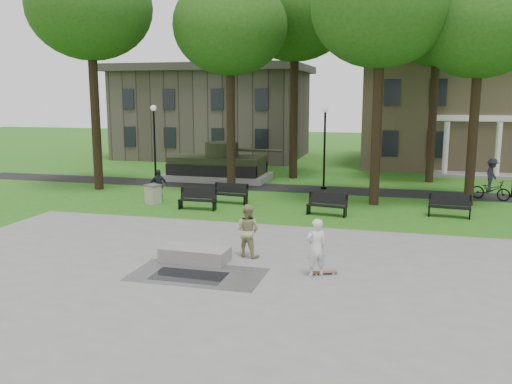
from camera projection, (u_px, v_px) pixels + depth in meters
ground at (264, 245)px, 19.58m from camera, size 120.00×120.00×0.00m
plaza at (220, 293)px, 14.82m from camera, size 22.00×16.00×0.02m
footpath at (314, 189)px, 31.00m from camera, size 44.00×2.60×0.01m
building_right at (474, 108)px, 41.06m from camera, size 17.00×12.00×8.60m
building_left at (214, 115)px, 46.92m from camera, size 15.00×10.00×7.20m
tree_0 at (90, 7)px, 29.37m from camera, size 6.80×6.80×12.97m
tree_1 at (230, 27)px, 29.11m from camera, size 6.20×6.20×11.63m
tree_2 at (381, 8)px, 25.14m from camera, size 6.60×6.60×12.16m
tree_3 at (481, 24)px, 25.10m from camera, size 6.00×6.00×11.19m
tree_4 at (295, 12)px, 33.46m from camera, size 7.20×7.20×13.50m
tree_5 at (438, 20)px, 31.94m from camera, size 6.40×6.40×12.44m
lamp_left at (154, 137)px, 33.29m from camera, size 0.36×0.36×4.73m
lamp_mid at (325, 140)px, 30.67m from camera, size 0.36×0.36×4.73m
tank_monument at (218, 166)px, 34.37m from camera, size 7.45×3.40×2.40m
puddle at (189, 276)px, 16.17m from camera, size 2.20×1.20×0.00m
concrete_block at (195, 254)px, 17.60m from camera, size 2.24×1.10×0.45m
skateboard at (324, 273)px, 16.34m from camera, size 0.80×0.46×0.07m
skateboarder at (316, 248)px, 16.03m from camera, size 0.76×0.69×1.75m
friend_watching at (248, 231)px, 17.98m from camera, size 0.99×0.85×1.78m
pedestrian_walker at (158, 185)px, 27.57m from camera, size 0.99×0.49×1.62m
cyclist at (491, 183)px, 27.84m from camera, size 2.05×1.42×2.15m
park_bench_0 at (198, 198)px, 25.57m from camera, size 1.81×0.55×1.00m
park_bench_1 at (230, 193)px, 27.00m from camera, size 1.84×0.70×1.00m
park_bench_2 at (327, 204)px, 24.31m from camera, size 1.85×0.80×1.00m
park_bench_3 at (449, 205)px, 23.97m from camera, size 1.84×0.70×1.00m
trash_bin at (153, 194)px, 26.92m from camera, size 0.87×0.87×0.96m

